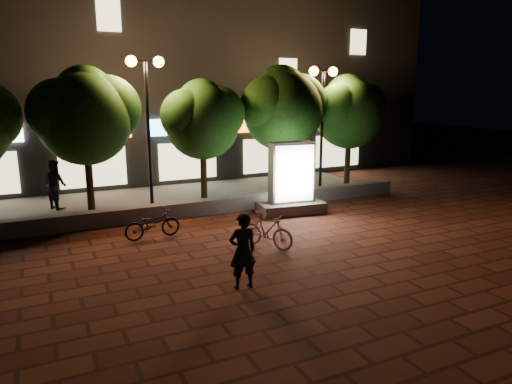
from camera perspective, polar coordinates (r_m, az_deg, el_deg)
ground at (r=12.36m, az=-0.30°, el=-7.15°), size 80.00×80.00×0.00m
retaining_wall at (r=15.84m, az=-6.48°, el=-1.84°), size 16.00×0.45×0.50m
sidewalk at (r=18.21m, az=-9.04°, el=-0.71°), size 16.00×5.00×0.08m
building_block at (r=24.05m, az=-14.05°, el=14.17°), size 28.00×8.12×11.30m
tree_left at (r=16.08m, az=-20.37°, el=9.21°), size 3.60×3.00×4.89m
tree_mid at (r=16.94m, az=-6.59°, el=9.25°), size 3.24×2.70×4.50m
tree_right at (r=18.27m, az=3.40°, el=10.65°), size 3.72×3.10×5.07m
tree_far_right at (r=20.01m, az=11.57°, el=10.02°), size 3.48×2.90×4.76m
street_lamp_left at (r=16.10m, az=-13.41°, el=11.73°), size 1.26×0.36×5.18m
street_lamp_right at (r=18.89m, az=8.27°, el=11.60°), size 1.26×0.36×4.98m
ad_kiosk at (r=15.79m, az=4.39°, el=0.92°), size 2.39×1.38×2.46m
scooter_pink at (r=12.37m, az=1.35°, el=-4.79°), size 1.22×1.60×0.96m
rider at (r=9.81m, az=-1.66°, el=-7.31°), size 0.62×0.42×1.67m
scooter_parked at (r=13.48m, az=-12.73°, el=-3.89°), size 1.65×0.69×0.84m
pedestrian at (r=17.48m, az=-23.67°, el=0.90°), size 0.99×1.07×1.75m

